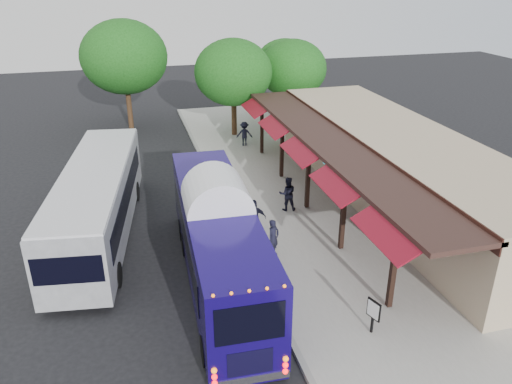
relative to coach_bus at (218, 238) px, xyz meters
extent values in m
plane|color=black|center=(1.45, 0.74, -1.88)|extent=(90.00, 90.00, 0.00)
cube|color=#9E9B93|center=(6.45, 4.74, -1.81)|extent=(10.00, 40.00, 0.15)
cube|color=gray|center=(1.50, 4.74, -1.81)|extent=(0.20, 40.00, 0.16)
cube|color=tan|center=(9.95, 4.74, -0.08)|extent=(5.00, 20.00, 3.60)
cube|color=black|center=(7.43, 4.74, 1.42)|extent=(0.06, 20.00, 0.60)
cube|color=#331E19|center=(6.35, 4.74, 1.52)|extent=(2.60, 20.00, 0.18)
cube|color=black|center=(5.23, -3.26, -0.08)|extent=(0.18, 0.18, 3.16)
cube|color=maroon|center=(4.80, -3.26, 1.27)|extent=(1.00, 3.20, 0.57)
cube|color=black|center=(5.23, 0.74, -0.08)|extent=(0.18, 0.18, 3.16)
cube|color=maroon|center=(4.80, 0.74, 1.27)|extent=(1.00, 3.20, 0.57)
cube|color=black|center=(5.23, 4.74, -0.08)|extent=(0.18, 0.18, 3.16)
cube|color=maroon|center=(4.80, 4.74, 1.27)|extent=(1.00, 3.20, 0.57)
cube|color=black|center=(5.23, 8.74, -0.08)|extent=(0.18, 0.18, 3.16)
cube|color=maroon|center=(4.80, 8.74, 1.27)|extent=(1.00, 3.20, 0.57)
cube|color=black|center=(5.23, 12.74, -0.08)|extent=(0.18, 0.18, 3.16)
cube|color=maroon|center=(4.80, 12.74, 1.27)|extent=(1.00, 3.20, 0.57)
sphere|color=teal|center=(5.65, -1.26, 1.00)|extent=(0.26, 0.26, 0.26)
sphere|color=teal|center=(5.65, 3.74, 1.00)|extent=(0.26, 0.26, 0.26)
sphere|color=teal|center=(5.65, 8.74, 1.00)|extent=(0.26, 0.26, 0.26)
cube|color=#140759|center=(0.00, 0.01, -0.04)|extent=(2.75, 10.97, 2.86)
cube|color=#140759|center=(0.00, 0.01, -1.61)|extent=(2.70, 10.86, 0.32)
ellipsoid|color=white|center=(0.00, 0.01, 1.37)|extent=(2.74, 10.76, 0.51)
cube|color=black|center=(0.00, -5.44, 0.43)|extent=(1.90, 0.11, 1.18)
cube|color=silver|center=(0.00, -5.38, -1.50)|extent=(2.27, 0.25, 0.25)
sphere|color=#FF0C0C|center=(-0.99, -5.46, -1.26)|extent=(0.16, 0.16, 0.16)
sphere|color=#FF0C0C|center=(0.99, -5.46, -1.26)|extent=(0.16, 0.16, 0.16)
cylinder|color=black|center=(-1.05, -4.13, -1.41)|extent=(0.31, 0.95, 0.94)
cylinder|color=black|center=(1.05, -4.13, -1.41)|extent=(0.31, 0.95, 0.94)
cylinder|color=black|center=(-1.05, 3.50, -1.41)|extent=(0.31, 0.95, 0.94)
cylinder|color=black|center=(1.05, 3.50, -1.41)|extent=(0.31, 0.95, 0.94)
cube|color=gray|center=(-4.30, 4.85, -0.20)|extent=(4.09, 11.82, 2.67)
cube|color=black|center=(-5.57, 4.85, 0.03)|extent=(1.39, 9.75, 1.01)
cube|color=black|center=(-3.03, 4.85, 0.03)|extent=(1.39, 9.75, 1.01)
cube|color=silver|center=(-4.30, 4.85, 1.18)|extent=(4.01, 11.58, 0.10)
cylinder|color=black|center=(-5.46, 0.79, -1.40)|extent=(0.41, 1.00, 0.97)
cylinder|color=black|center=(-3.14, 0.79, -1.40)|extent=(0.41, 1.00, 0.97)
cylinder|color=black|center=(-5.46, 8.32, -1.40)|extent=(0.41, 1.00, 0.97)
cylinder|color=black|center=(-3.14, 8.32, -1.40)|extent=(0.41, 1.00, 0.97)
imported|color=black|center=(2.41, 1.04, -0.95)|extent=(0.69, 0.63, 1.57)
imported|color=black|center=(4.26, 4.82, -0.89)|extent=(0.92, 0.77, 1.68)
imported|color=black|center=(2.05, 2.62, -0.84)|extent=(1.07, 0.49, 1.78)
imported|color=black|center=(4.58, 14.59, -0.94)|extent=(1.13, 0.81, 1.58)
cube|color=black|center=(4.08, -4.26, -1.13)|extent=(0.08, 0.08, 1.21)
cube|color=black|center=(4.08, -4.26, -0.85)|extent=(0.21, 0.54, 0.66)
cube|color=white|center=(4.04, -4.26, -0.85)|extent=(0.15, 0.44, 0.55)
cylinder|color=#382314|center=(4.46, 17.05, -0.38)|extent=(0.36, 0.36, 3.00)
ellipsoid|color=#154912|center=(4.46, 17.05, 2.55)|extent=(5.18, 5.18, 4.41)
cylinder|color=#382314|center=(9.20, 18.72, -0.48)|extent=(0.36, 0.36, 2.81)
ellipsoid|color=#154912|center=(9.20, 18.72, 2.27)|extent=(4.86, 4.86, 4.13)
cylinder|color=#382314|center=(9.42, 21.14, -0.54)|extent=(0.36, 0.36, 2.69)
ellipsoid|color=#154912|center=(9.42, 21.14, 2.09)|extent=(4.64, 4.64, 3.95)
cylinder|color=#382314|center=(-2.40, 20.90, -0.15)|extent=(0.36, 0.36, 3.47)
ellipsoid|color=#154912|center=(-2.40, 20.90, 3.24)|extent=(5.99, 5.99, 5.09)
camera|label=1|loc=(-2.78, -15.52, 8.91)|focal=35.00mm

